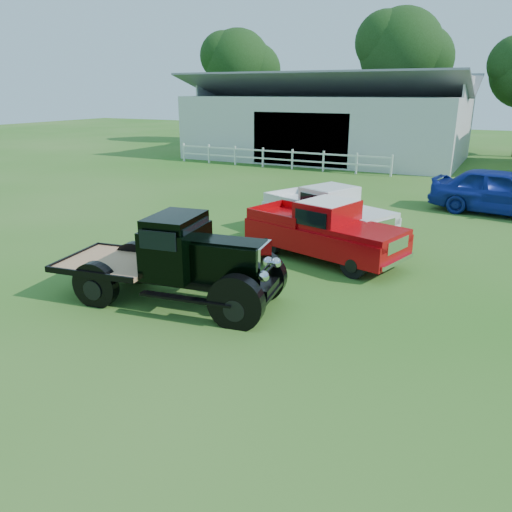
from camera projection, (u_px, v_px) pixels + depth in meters
The scene contains 9 objects.
ground at pixel (222, 317), 10.61m from camera, with size 120.00×120.00×0.00m, color #1F6513.
shed_left at pixel (327, 117), 34.69m from camera, with size 18.80×10.20×5.60m, color #B5B5B5, non-canonical shape.
fence_rail at pixel (277, 158), 30.76m from camera, with size 14.20×0.16×1.20m, color white, non-canonical shape.
tree_a at pixel (238, 82), 44.60m from camera, with size 6.30×6.30×10.50m, color black, non-canonical shape.
tree_b at pixel (399, 75), 39.21m from camera, with size 6.90×6.90×11.50m, color black, non-canonical shape.
vintage_flatbed at pixel (173, 259), 11.14m from camera, with size 5.10×2.02×2.02m, color black, non-canonical shape.
red_pickup at pixel (324, 230), 14.04m from camera, with size 4.71×1.81×1.72m, color #AC060B, non-canonical shape.
white_pickup at pixel (327, 213), 15.94m from camera, with size 4.60×1.78×1.69m, color silver, non-canonical shape.
misc_car_blue at pixel (502, 192), 19.14m from camera, with size 2.09×5.20×1.77m, color navy.
Camera 1 is at (5.07, -8.25, 4.59)m, focal length 35.00 mm.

